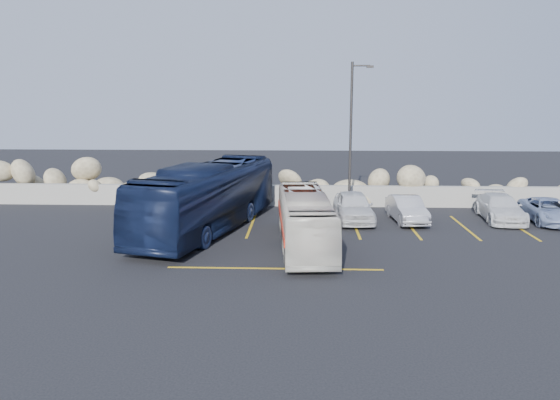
{
  "coord_description": "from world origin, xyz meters",
  "views": [
    {
      "loc": [
        -0.04,
        -19.11,
        6.28
      ],
      "look_at": [
        -0.96,
        4.0,
        1.86
      ],
      "focal_mm": 35.0,
      "sensor_mm": 36.0,
      "label": 1
    }
  ],
  "objects_px": {
    "car_b": "(407,209)",
    "car_c": "(500,208)",
    "vintage_bus": "(305,220)",
    "car_d": "(549,211)",
    "lamppost": "(352,135)",
    "tour_coach": "(208,197)",
    "car_a": "(353,206)"
  },
  "relations": [
    {
      "from": "vintage_bus",
      "to": "tour_coach",
      "type": "bearing_deg",
      "value": 145.04
    },
    {
      "from": "lamppost",
      "to": "car_a",
      "type": "distance_m",
      "value": 3.77
    },
    {
      "from": "car_b",
      "to": "tour_coach",
      "type": "bearing_deg",
      "value": -171.89
    },
    {
      "from": "vintage_bus",
      "to": "car_b",
      "type": "bearing_deg",
      "value": 39.44
    },
    {
      "from": "tour_coach",
      "to": "vintage_bus",
      "type": "bearing_deg",
      "value": -15.88
    },
    {
      "from": "lamppost",
      "to": "car_c",
      "type": "bearing_deg",
      "value": -6.27
    },
    {
      "from": "vintage_bus",
      "to": "car_d",
      "type": "relative_size",
      "value": 1.95
    },
    {
      "from": "car_d",
      "to": "car_b",
      "type": "bearing_deg",
      "value": -175.83
    },
    {
      "from": "vintage_bus",
      "to": "tour_coach",
      "type": "distance_m",
      "value": 5.33
    },
    {
      "from": "car_b",
      "to": "car_c",
      "type": "relative_size",
      "value": 0.87
    },
    {
      "from": "tour_coach",
      "to": "car_d",
      "type": "relative_size",
      "value": 2.67
    },
    {
      "from": "vintage_bus",
      "to": "car_d",
      "type": "xyz_separation_m",
      "value": [
        12.33,
        5.05,
        -0.57
      ]
    },
    {
      "from": "car_a",
      "to": "car_b",
      "type": "xyz_separation_m",
      "value": [
        2.7,
        -0.04,
        -0.11
      ]
    },
    {
      "from": "lamppost",
      "to": "car_a",
      "type": "xyz_separation_m",
      "value": [
        0.05,
        -1.31,
        -3.54
      ]
    },
    {
      "from": "vintage_bus",
      "to": "car_b",
      "type": "xyz_separation_m",
      "value": [
        5.19,
        4.92,
        -0.52
      ]
    },
    {
      "from": "tour_coach",
      "to": "car_c",
      "type": "relative_size",
      "value": 2.55
    },
    {
      "from": "vintage_bus",
      "to": "car_c",
      "type": "bearing_deg",
      "value": 24.43
    },
    {
      "from": "lamppost",
      "to": "vintage_bus",
      "type": "distance_m",
      "value": 7.42
    },
    {
      "from": "car_b",
      "to": "car_d",
      "type": "distance_m",
      "value": 7.14
    },
    {
      "from": "car_a",
      "to": "car_b",
      "type": "height_order",
      "value": "car_a"
    },
    {
      "from": "vintage_bus",
      "to": "car_a",
      "type": "bearing_deg",
      "value": 59.31
    },
    {
      "from": "car_b",
      "to": "car_d",
      "type": "relative_size",
      "value": 0.91
    },
    {
      "from": "lamppost",
      "to": "car_b",
      "type": "distance_m",
      "value": 4.77
    },
    {
      "from": "car_a",
      "to": "car_b",
      "type": "distance_m",
      "value": 2.7
    },
    {
      "from": "tour_coach",
      "to": "car_a",
      "type": "distance_m",
      "value": 7.44
    },
    {
      "from": "lamppost",
      "to": "car_d",
      "type": "height_order",
      "value": "lamppost"
    },
    {
      "from": "vintage_bus",
      "to": "tour_coach",
      "type": "xyz_separation_m",
      "value": [
        -4.55,
        2.73,
        0.43
      ]
    },
    {
      "from": "tour_coach",
      "to": "car_d",
      "type": "xyz_separation_m",
      "value": [
        16.89,
        2.31,
        -1.0
      ]
    },
    {
      "from": "lamppost",
      "to": "vintage_bus",
      "type": "bearing_deg",
      "value": -111.29
    },
    {
      "from": "car_b",
      "to": "car_d",
      "type": "xyz_separation_m",
      "value": [
        7.14,
        0.13,
        -0.05
      ]
    },
    {
      "from": "car_a",
      "to": "car_d",
      "type": "bearing_deg",
      "value": -2.42
    },
    {
      "from": "lamppost",
      "to": "vintage_bus",
      "type": "xyz_separation_m",
      "value": [
        -2.44,
        -6.27,
        -3.13
      ]
    }
  ]
}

